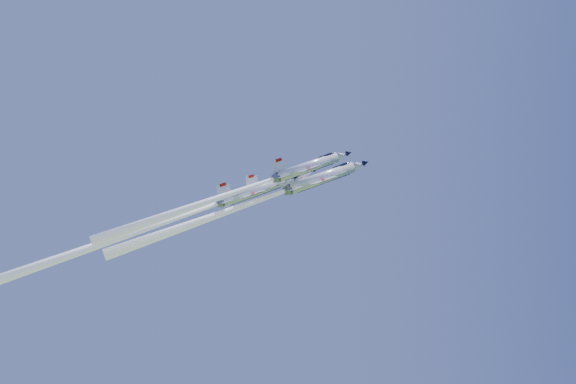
{
  "coord_description": "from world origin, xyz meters",
  "views": [
    {
      "loc": [
        2.16,
        -115.21,
        70.61
      ],
      "look_at": [
        0.0,
        0.0,
        93.18
      ],
      "focal_mm": 40.0,
      "sensor_mm": 36.0,
      "label": 1
    }
  ],
  "objects_px": {
    "jet_right": "(238,191)",
    "jet_slot": "(146,229)",
    "jet_left": "(176,218)",
    "jet_lead": "(254,202)"
  },
  "relations": [
    {
      "from": "jet_left",
      "to": "jet_right",
      "type": "distance_m",
      "value": 14.43
    },
    {
      "from": "jet_right",
      "to": "jet_slot",
      "type": "bearing_deg",
      "value": -119.98
    },
    {
      "from": "jet_slot",
      "to": "jet_left",
      "type": "bearing_deg",
      "value": 121.13
    },
    {
      "from": "jet_lead",
      "to": "jet_slot",
      "type": "xyz_separation_m",
      "value": [
        -17.73,
        -7.68,
        -5.92
      ]
    },
    {
      "from": "jet_left",
      "to": "jet_lead",
      "type": "bearing_deg",
      "value": 78.24
    },
    {
      "from": "jet_lead",
      "to": "jet_slot",
      "type": "bearing_deg",
      "value": -88.21
    },
    {
      "from": "jet_lead",
      "to": "jet_right",
      "type": "xyz_separation_m",
      "value": [
        -1.91,
        -10.0,
        0.11
      ]
    },
    {
      "from": "jet_lead",
      "to": "jet_left",
      "type": "height_order",
      "value": "jet_left"
    },
    {
      "from": "jet_left",
      "to": "jet_right",
      "type": "height_order",
      "value": "jet_left"
    },
    {
      "from": "jet_lead",
      "to": "jet_slot",
      "type": "relative_size",
      "value": 0.88
    }
  ]
}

